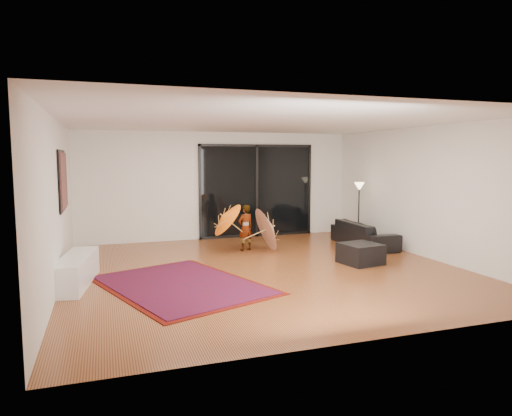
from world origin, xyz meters
name	(u,v)px	position (x,y,z in m)	size (l,w,h in m)	color
floor	(265,269)	(0.00, 0.00, 0.00)	(7.00, 7.00, 0.00)	#9D562B
ceiling	(265,121)	(0.00, 0.00, 2.70)	(7.00, 7.00, 0.00)	white
wall_back	(219,186)	(0.00, 3.50, 1.35)	(7.00, 7.00, 0.00)	silver
wall_front	(373,222)	(0.00, -3.50, 1.35)	(7.00, 7.00, 0.00)	silver
wall_left	(56,203)	(-3.50, 0.00, 1.35)	(7.00, 7.00, 0.00)	silver
wall_right	(425,192)	(3.50, 0.00, 1.35)	(7.00, 7.00, 0.00)	silver
sliding_door	(257,191)	(1.00, 3.47, 1.20)	(3.06, 0.07, 2.40)	black
painting	(63,181)	(-3.46, 1.00, 1.65)	(0.04, 1.28, 1.08)	black
media_console	(76,270)	(-3.25, 0.00, 0.24)	(0.43, 1.70, 0.47)	white
speaker	(76,276)	(-3.25, -0.07, 0.16)	(0.29, 0.29, 0.33)	#424244
persian_rug	(181,285)	(-1.66, -0.58, 0.01)	(2.98, 3.48, 0.02)	#510D06
sofa	(364,234)	(2.95, 1.39, 0.28)	(1.95, 0.76, 0.57)	black
ottoman	(361,254)	(1.91, -0.17, 0.20)	(0.69, 0.69, 0.39)	black
floor_lamp	(359,195)	(3.10, 1.89, 1.15)	(0.25, 0.25, 1.46)	black
child	(245,228)	(0.17, 1.76, 0.51)	(0.37, 0.24, 1.02)	#999999
parasol_orange	(222,219)	(-0.38, 1.71, 0.73)	(0.67, 0.84, 0.88)	orange
parasol_white	(273,228)	(0.77, 1.61, 0.50)	(0.53, 1.00, 1.01)	white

